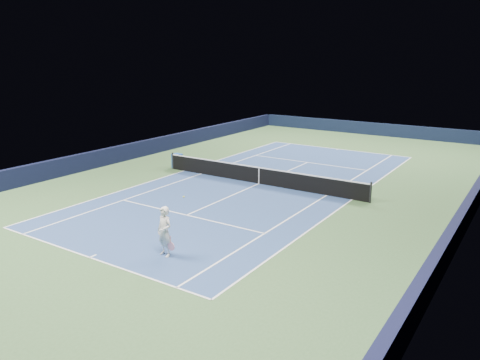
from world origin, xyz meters
The scene contains 19 objects.
ground centered at (0.00, 0.00, 0.00)m, with size 40.00×40.00×0.00m, color #375830.
wall_far centered at (0.00, 19.82, 0.55)m, with size 22.00×0.35×1.10m, color black.
wall_right centered at (10.82, 0.00, 0.55)m, with size 0.35×40.00×1.10m, color black.
wall_left centered at (-10.82, 0.00, 0.55)m, with size 0.35×40.00×1.10m, color black.
court_surface centered at (0.00, 0.00, 0.00)m, with size 10.97×23.77×0.01m, color navy.
baseline_far centered at (0.00, 11.88, 0.01)m, with size 10.97×0.08×0.00m, color white.
baseline_near centered at (0.00, -11.88, 0.01)m, with size 10.97×0.08×0.00m, color white.
sideline_doubles_right centered at (5.49, 0.00, 0.01)m, with size 0.08×23.77×0.00m, color white.
sideline_doubles_left centered at (-5.49, 0.00, 0.01)m, with size 0.08×23.77×0.00m, color white.
sideline_singles_right centered at (4.12, 0.00, 0.01)m, with size 0.08×23.77×0.00m, color white.
sideline_singles_left centered at (-4.12, 0.00, 0.01)m, with size 0.08×23.77×0.00m, color white.
service_line_far centered at (0.00, 6.40, 0.01)m, with size 8.23×0.08×0.00m, color white.
service_line_near centered at (0.00, -6.40, 0.01)m, with size 8.23×0.08×0.00m, color white.
center_service_line centered at (0.00, 0.00, 0.01)m, with size 0.08×12.80×0.00m, color white.
center_mark_far centered at (0.00, 11.73, 0.01)m, with size 0.08×0.30×0.00m, color white.
center_mark_near centered at (0.00, -11.73, 0.01)m, with size 0.08×0.30×0.00m, color white.
tennis_net centered at (0.00, 0.00, 0.50)m, with size 12.90×0.10×1.07m.
sponsor_cube centered at (-6.40, 0.41, 0.46)m, with size 0.63×0.59×0.91m.
tennis_player centered at (2.18, -10.24, 0.93)m, with size 0.86×1.31×2.03m.
Camera 1 is at (13.08, -21.92, 7.13)m, focal length 35.00 mm.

